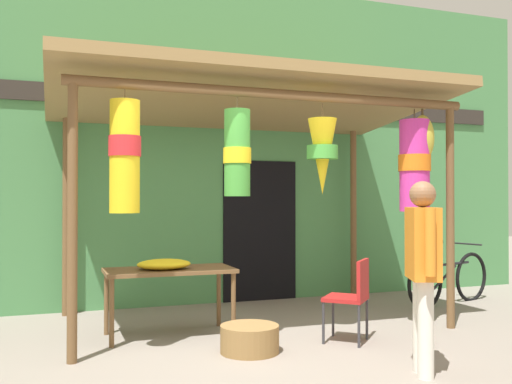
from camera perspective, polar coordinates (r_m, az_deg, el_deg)
The scene contains 9 objects.
ground_plane at distance 5.84m, azimuth -0.81°, elevation -15.11°, with size 30.00×30.00×0.00m, color gray.
shop_facade at distance 8.08m, azimuth -6.53°, elevation 5.07°, with size 11.04×0.29×4.53m.
market_stall_canopy at distance 6.67m, azimuth 0.36°, elevation 7.66°, with size 4.56×2.69×2.82m.
display_table at distance 6.19m, azimuth -8.64°, elevation -8.27°, with size 1.35×0.66×0.71m.
flower_heap_on_table at distance 6.11m, azimuth -9.06°, elevation -7.13°, with size 0.56×0.40×0.11m.
folding_chair at distance 5.95m, azimuth 9.65°, elevation -9.89°, with size 0.57×0.57×0.84m.
wicker_basket_by_table at distance 5.57m, azimuth -0.64°, elevation -14.45°, with size 0.56×0.56×0.26m, color olive.
parked_bicycle at distance 8.41m, azimuth 18.71°, elevation -8.22°, with size 1.70×0.60×0.92m.
vendor_in_orange at distance 4.94m, azimuth 16.33°, elevation -6.62°, with size 0.36×0.55×1.60m.
Camera 1 is at (-1.84, -5.35, 1.45)m, focal length 40.05 mm.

